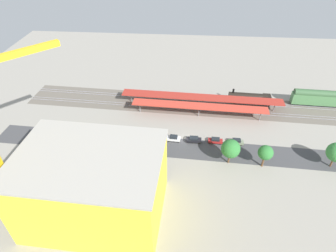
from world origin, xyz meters
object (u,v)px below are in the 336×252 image
object	(u,v)px
platform_canopy_far	(201,97)
traffic_light	(108,143)
platform_canopy_near	(199,106)
passenger_coach	(320,98)
parked_car_5	(128,136)
parked_car_1	(215,141)
parked_car_6	(108,135)
parked_car_3	(174,138)
parked_car_0	(236,142)
box_truck_0	(123,157)
locomotive	(251,98)
street_tree_1	(266,153)
parked_car_4	(150,138)
parked_car_2	(194,140)
street_tree_2	(231,149)
construction_building	(94,186)

from	to	relation	value
platform_canopy_far	traffic_light	bearing A→B (deg)	46.42
platform_canopy_near	passenger_coach	size ratio (longest dim) A/B	2.37
parked_car_5	parked_car_1	bearing A→B (deg)	179.41
parked_car_5	parked_car_6	xyz separation A→B (m)	(6.45, 0.36, -0.00)
platform_canopy_near	parked_car_3	xyz separation A→B (m)	(7.90, 13.87, -3.41)
parked_car_6	passenger_coach	bearing A→B (deg)	-161.40
parked_car_1	parked_car_5	bearing A→B (deg)	-0.59
parked_car_0	box_truck_0	bearing A→B (deg)	17.03
traffic_light	platform_canopy_near	bearing A→B (deg)	-139.99
parked_car_0	box_truck_0	size ratio (longest dim) A/B	0.44
locomotive	parked_car_6	bearing A→B (deg)	26.90
locomotive	box_truck_0	world-z (taller)	locomotive
street_tree_1	parked_car_0	bearing A→B (deg)	-55.47
locomotive	parked_car_6	xyz separation A→B (m)	(48.30, 24.51, -1.12)
locomotive	street_tree_1	world-z (taller)	street_tree_1
platform_canopy_far	street_tree_1	xyz separation A→B (m)	(-16.84, 29.49, 1.24)
parked_car_4	parked_car_5	bearing A→B (deg)	-6.84
platform_canopy_near	parked_car_0	xyz separation A→B (m)	(-11.46, 14.07, -3.38)
platform_canopy_near	street_tree_1	size ratio (longest dim) A/B	6.47
parked_car_2	parked_car_5	world-z (taller)	parked_car_2
passenger_coach	parked_car_3	size ratio (longest dim) A/B	4.55
parked_car_2	parked_car_3	distance (m)	6.30
parked_car_6	street_tree_2	bearing A→B (deg)	167.20
parked_car_5	platform_canopy_far	bearing A→B (deg)	-139.07
locomotive	parked_car_3	world-z (taller)	locomotive
platform_canopy_near	platform_canopy_far	size ratio (longest dim) A/B	0.80
locomotive	passenger_coach	size ratio (longest dim) A/B	0.86
parked_car_5	street_tree_1	size ratio (longest dim) A/B	0.60
street_tree_1	traffic_light	bearing A→B (deg)	-1.50
platform_canopy_far	street_tree_1	world-z (taller)	street_tree_1
parked_car_4	street_tree_2	bearing A→B (deg)	161.35
parked_car_3	parked_car_5	size ratio (longest dim) A/B	1.01
platform_canopy_far	locomotive	xyz separation A→B (m)	(-18.74, -4.11, -1.97)
parked_car_6	construction_building	bearing A→B (deg)	99.62
parked_car_6	locomotive	bearing A→B (deg)	-153.10
locomotive	parked_car_0	world-z (taller)	locomotive
platform_canopy_far	parked_car_4	distance (m)	26.50
parked_car_2	street_tree_2	bearing A→B (deg)	139.88
parked_car_4	street_tree_1	world-z (taller)	street_tree_1
platform_canopy_near	street_tree_2	bearing A→B (deg)	110.37
parked_car_5	street_tree_2	distance (m)	32.16
parked_car_5	traffic_light	bearing A→B (deg)	65.08
locomotive	construction_building	world-z (taller)	construction_building
box_truck_0	locomotive	bearing A→B (deg)	-139.93
street_tree_1	street_tree_2	bearing A→B (deg)	-4.08
street_tree_1	box_truck_0	bearing A→B (deg)	1.66
parked_car_6	parked_car_5	bearing A→B (deg)	-176.78
platform_canopy_near	platform_canopy_far	distance (m)	6.47
platform_canopy_far	parked_car_0	distance (m)	23.27
platform_canopy_far	parked_car_2	bearing A→B (deg)	83.20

